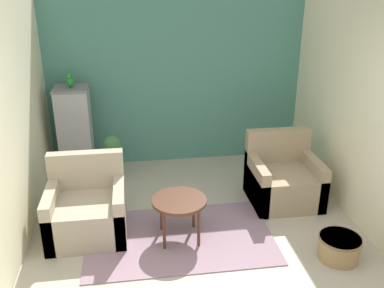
{
  "coord_description": "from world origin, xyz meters",
  "views": [
    {
      "loc": [
        -0.68,
        -3.04,
        2.87
      ],
      "look_at": [
        0.0,
        1.63,
        0.92
      ],
      "focal_mm": 40.0,
      "sensor_mm": 36.0,
      "label": 1
    }
  ],
  "objects_px": {
    "birdcage": "(76,134)",
    "wicker_basket": "(339,247)",
    "coffee_table": "(179,204)",
    "potted_plant": "(113,153)",
    "armchair_left": "(87,211)",
    "parrot": "(70,80)",
    "armchair_right": "(283,180)"
  },
  "relations": [
    {
      "from": "coffee_table",
      "to": "armchair_right",
      "type": "distance_m",
      "value": 1.6
    },
    {
      "from": "potted_plant",
      "to": "wicker_basket",
      "type": "height_order",
      "value": "potted_plant"
    },
    {
      "from": "birdcage",
      "to": "wicker_basket",
      "type": "height_order",
      "value": "birdcage"
    },
    {
      "from": "birdcage",
      "to": "parrot",
      "type": "bearing_deg",
      "value": 90.0
    },
    {
      "from": "armchair_right",
      "to": "wicker_basket",
      "type": "height_order",
      "value": "armchair_right"
    },
    {
      "from": "armchair_right",
      "to": "potted_plant",
      "type": "xyz_separation_m",
      "value": [
        -2.23,
        1.0,
        0.1
      ]
    },
    {
      "from": "armchair_left",
      "to": "potted_plant",
      "type": "xyz_separation_m",
      "value": [
        0.26,
        1.41,
        0.1
      ]
    },
    {
      "from": "armchair_left",
      "to": "birdcage",
      "type": "distance_m",
      "value": 1.61
    },
    {
      "from": "armchair_right",
      "to": "armchair_left",
      "type": "bearing_deg",
      "value": -170.64
    },
    {
      "from": "coffee_table",
      "to": "potted_plant",
      "type": "distance_m",
      "value": 1.84
    },
    {
      "from": "birdcage",
      "to": "wicker_basket",
      "type": "distance_m",
      "value": 3.82
    },
    {
      "from": "armchair_right",
      "to": "potted_plant",
      "type": "distance_m",
      "value": 2.44
    },
    {
      "from": "parrot",
      "to": "birdcage",
      "type": "bearing_deg",
      "value": -90.0
    },
    {
      "from": "armchair_left",
      "to": "potted_plant",
      "type": "height_order",
      "value": "armchair_left"
    },
    {
      "from": "coffee_table",
      "to": "birdcage",
      "type": "height_order",
      "value": "birdcage"
    },
    {
      "from": "birdcage",
      "to": "parrot",
      "type": "distance_m",
      "value": 0.79
    },
    {
      "from": "parrot",
      "to": "armchair_left",
      "type": "bearing_deg",
      "value": -80.87
    },
    {
      "from": "parrot",
      "to": "potted_plant",
      "type": "bearing_deg",
      "value": -15.27
    },
    {
      "from": "wicker_basket",
      "to": "birdcage",
      "type": "bearing_deg",
      "value": 140.35
    },
    {
      "from": "parrot",
      "to": "potted_plant",
      "type": "distance_m",
      "value": 1.18
    },
    {
      "from": "coffee_table",
      "to": "armchair_left",
      "type": "bearing_deg",
      "value": 165.95
    },
    {
      "from": "coffee_table",
      "to": "parrot",
      "type": "height_order",
      "value": "parrot"
    },
    {
      "from": "potted_plant",
      "to": "birdcage",
      "type": "bearing_deg",
      "value": 164.93
    },
    {
      "from": "armchair_left",
      "to": "birdcage",
      "type": "height_order",
      "value": "birdcage"
    },
    {
      "from": "birdcage",
      "to": "parrot",
      "type": "xyz_separation_m",
      "value": [
        -0.0,
        0.0,
        0.79
      ]
    },
    {
      "from": "armchair_right",
      "to": "birdcage",
      "type": "xyz_separation_m",
      "value": [
        -2.73,
        1.13,
        0.36
      ]
    },
    {
      "from": "parrot",
      "to": "wicker_basket",
      "type": "relative_size",
      "value": 0.49
    },
    {
      "from": "parrot",
      "to": "potted_plant",
      "type": "height_order",
      "value": "parrot"
    },
    {
      "from": "birdcage",
      "to": "wicker_basket",
      "type": "xyz_separation_m",
      "value": [
        2.91,
        -2.41,
        -0.52
      ]
    },
    {
      "from": "armchair_left",
      "to": "wicker_basket",
      "type": "xyz_separation_m",
      "value": [
        2.66,
        -0.87,
        -0.15
      ]
    },
    {
      "from": "parrot",
      "to": "potted_plant",
      "type": "relative_size",
      "value": 0.33
    },
    {
      "from": "birdcage",
      "to": "coffee_table",
      "type": "bearing_deg",
      "value": -54.55
    }
  ]
}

